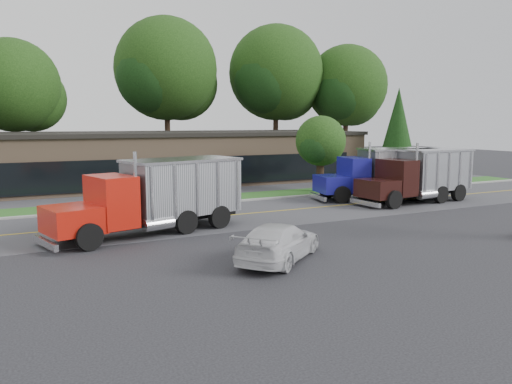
% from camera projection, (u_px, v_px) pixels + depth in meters
% --- Properties ---
extents(ground, '(140.00, 140.00, 0.00)m').
position_uv_depth(ground, '(318.00, 254.00, 19.45)').
color(ground, '#39393F').
rests_on(ground, ground).
extents(road, '(60.00, 8.00, 0.02)m').
position_uv_depth(road, '(228.00, 216.00, 27.44)').
color(road, '#505055').
rests_on(road, ground).
extents(center_line, '(60.00, 0.12, 0.01)m').
position_uv_depth(center_line, '(228.00, 216.00, 27.44)').
color(center_line, gold).
rests_on(center_line, ground).
extents(curb, '(60.00, 0.30, 0.12)m').
position_uv_depth(curb, '(202.00, 204.00, 31.17)').
color(curb, '#9E9E99').
rests_on(curb, ground).
extents(grass_verge, '(60.00, 3.40, 0.03)m').
position_uv_depth(grass_verge, '(192.00, 200.00, 32.77)').
color(grass_verge, '#25551D').
rests_on(grass_verge, ground).
extents(far_parking, '(60.00, 7.00, 0.02)m').
position_uv_depth(far_parking, '(170.00, 191.00, 37.21)').
color(far_parking, '#505055').
rests_on(far_parking, ground).
extents(strip_mall, '(32.00, 12.00, 4.00)m').
position_uv_depth(strip_mall, '(172.00, 158.00, 43.14)').
color(strip_mall, '#8D6F56').
rests_on(strip_mall, ground).
extents(tree_far_b, '(8.74, 8.22, 12.46)m').
position_uv_depth(tree_far_b, '(14.00, 90.00, 44.31)').
color(tree_far_b, '#382619').
rests_on(tree_far_b, ground).
extents(tree_far_c, '(10.91, 10.27, 15.57)m').
position_uv_depth(tree_far_c, '(167.00, 74.00, 50.21)').
color(tree_far_c, '#382619').
rests_on(tree_far_c, ground).
extents(tree_far_d, '(10.94, 10.30, 15.61)m').
position_uv_depth(tree_far_d, '(277.00, 78.00, 54.58)').
color(tree_far_d, '#382619').
rests_on(tree_far_d, ground).
extents(tree_far_e, '(9.65, 9.08, 13.76)m').
position_uv_depth(tree_far_e, '(347.00, 90.00, 56.45)').
color(tree_far_e, '#382619').
rests_on(tree_far_e, ground).
extents(evergreen_right, '(3.56, 3.56, 8.10)m').
position_uv_depth(evergreen_right, '(398.00, 130.00, 43.59)').
color(evergreen_right, '#382619').
rests_on(evergreen_right, ground).
extents(tree_verge, '(3.92, 3.69, 5.60)m').
position_uv_depth(tree_verge, '(321.00, 143.00, 36.73)').
color(tree_verge, '#382619').
rests_on(tree_verge, ground).
extents(dump_truck_red, '(9.40, 4.69, 3.36)m').
position_uv_depth(dump_truck_red, '(159.00, 194.00, 23.07)').
color(dump_truck_red, black).
rests_on(dump_truck_red, ground).
extents(dump_truck_blue, '(8.29, 4.00, 3.36)m').
position_uv_depth(dump_truck_blue, '(382.00, 172.00, 33.27)').
color(dump_truck_blue, black).
rests_on(dump_truck_blue, ground).
extents(dump_truck_maroon, '(8.45, 3.24, 3.36)m').
position_uv_depth(dump_truck_maroon, '(420.00, 174.00, 32.01)').
color(dump_truck_maroon, black).
rests_on(dump_truck_maroon, ground).
extents(rally_car, '(4.94, 4.57, 1.39)m').
position_uv_depth(rally_car, '(279.00, 242.00, 18.47)').
color(rally_car, silver).
rests_on(rally_car, ground).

